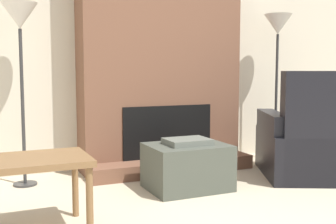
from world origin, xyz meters
The scene contains 7 objects.
wall_back centered at (0.00, 2.78, 1.30)m, with size 6.83×0.06×2.60m, color beige.
fireplace centered at (0.00, 2.55, 1.25)m, with size 1.70×0.66×2.60m.
ottoman centered at (-0.12, 1.68, 0.20)m, with size 0.68×0.52×0.44m.
armchair centered at (1.17, 1.54, 0.30)m, with size 1.26×1.26×1.02m.
side_table centered at (-1.41, 1.18, 0.41)m, with size 0.61×0.51×0.48m.
floor_lamp_left centered at (-1.39, 2.38, 1.40)m, with size 0.31×0.31×1.60m.
floor_lamp_right centered at (1.36, 2.38, 1.44)m, with size 0.31×0.31×1.65m.
Camera 1 is at (-1.72, -1.50, 1.02)m, focal length 45.00 mm.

